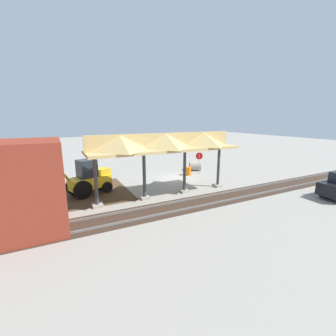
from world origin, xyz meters
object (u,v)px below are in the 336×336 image
traffic_barrel (188,171)px  concrete_pipe (195,166)px  brick_utility_building (19,189)px  backhoe (88,179)px  stop_sign (199,159)px

traffic_barrel → concrete_pipe: bearing=-140.1°
concrete_pipe → brick_utility_building: 18.31m
backhoe → brick_utility_building: (3.99, 4.91, 1.17)m
backhoe → brick_utility_building: brick_utility_building is taller
backhoe → concrete_pipe: bearing=-165.3°
concrete_pipe → brick_utility_building: brick_utility_building is taller
stop_sign → brick_utility_building: 17.08m
backhoe → concrete_pipe: size_ratio=3.19×
brick_utility_building → stop_sign: bearing=-157.4°
stop_sign → brick_utility_building: brick_utility_building is taller
stop_sign → traffic_barrel: size_ratio=2.63×
concrete_pipe → brick_utility_building: bearing=26.5°
stop_sign → brick_utility_building: (15.75, 6.56, 0.73)m
stop_sign → traffic_barrel: 1.86m
traffic_barrel → brick_utility_building: bearing=24.4°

